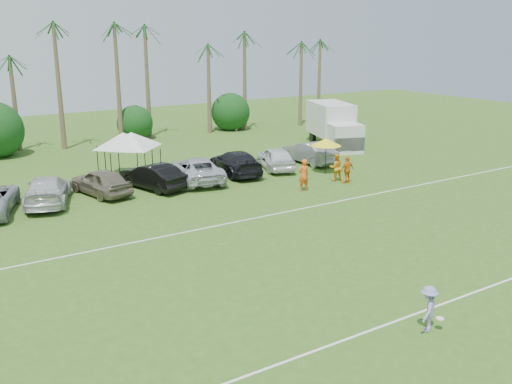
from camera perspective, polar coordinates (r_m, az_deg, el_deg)
ground at (r=18.66m, az=15.84°, el=-15.72°), size 120.00×120.00×0.00m
field_lines at (r=24.00m, az=1.48°, el=-7.68°), size 80.00×12.10×0.01m
palm_tree_4 at (r=49.00m, az=-23.16°, el=12.15°), size 2.40×2.40×8.90m
palm_tree_5 at (r=49.80m, az=-18.63°, el=13.63°), size 2.40×2.40×9.90m
palm_tree_6 at (r=50.93m, az=-14.22°, el=14.96°), size 2.40×2.40×10.90m
palm_tree_7 at (r=52.35m, az=-9.97°, el=16.14°), size 2.40×2.40×11.90m
palm_tree_8 at (r=54.52m, az=-4.86°, el=13.57°), size 2.40×2.40×8.90m
palm_tree_9 at (r=56.99m, az=-0.27°, el=14.60°), size 2.40×2.40×9.90m
palm_tree_10 at (r=59.78m, az=3.94°, el=15.45°), size 2.40×2.40×10.90m
palm_tree_11 at (r=62.23m, az=7.05°, el=16.17°), size 2.40×2.40×11.90m
bush_tree_2 at (r=53.11m, az=-11.97°, el=7.07°), size 4.00×4.00×4.00m
bush_tree_3 at (r=57.33m, az=-2.51°, el=8.02°), size 4.00×4.00×4.00m
sideline_player_a at (r=35.31m, az=4.78°, el=1.71°), size 0.77×0.54×2.00m
sideline_player_b at (r=37.91m, az=7.99°, el=2.46°), size 1.08×0.97×1.82m
sideline_player_c at (r=37.44m, az=9.12°, el=2.21°), size 1.06×0.49×1.78m
box_truck at (r=49.27m, az=7.80°, el=6.77°), size 4.76×7.52×3.63m
canopy_tent_left at (r=39.23m, az=-13.17°, el=5.82°), size 4.37×4.37×3.54m
canopy_tent_right at (r=39.06m, az=-12.40°, el=5.86°), size 4.41×4.41×3.58m
market_umbrella at (r=39.72m, az=7.03°, el=4.97°), size 2.17×2.17×2.42m
frisbee_player at (r=19.89m, az=16.84°, el=-11.12°), size 1.18×1.03×1.59m
parked_car_3 at (r=34.65m, az=-20.14°, el=0.18°), size 3.95×5.98×1.61m
parked_car_4 at (r=35.59m, az=-15.26°, el=0.99°), size 2.95×5.04×1.61m
parked_car_5 at (r=36.24m, az=-10.30°, el=1.56°), size 3.02×5.17×1.61m
parked_car_6 at (r=37.63m, az=-5.93°, el=2.26°), size 3.87×6.24×1.61m
parked_car_7 at (r=39.43m, az=-2.06°, el=2.97°), size 2.97×5.80×1.61m
parked_car_8 at (r=40.84m, az=1.99°, el=3.42°), size 3.30×5.08×1.61m
parked_car_9 at (r=42.87m, az=5.30°, el=3.96°), size 1.95×4.97×1.61m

